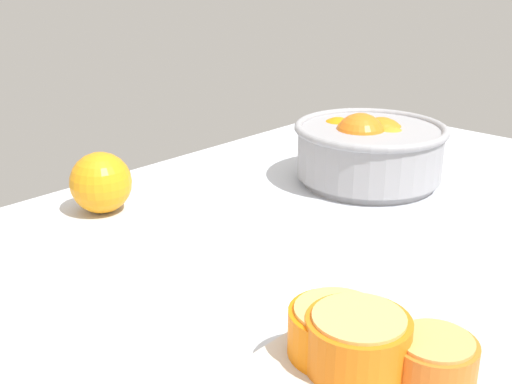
{
  "coord_description": "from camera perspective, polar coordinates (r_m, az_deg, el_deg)",
  "views": [
    {
      "loc": [
        -49.27,
        -41.68,
        33.7
      ],
      "look_at": [
        -1.35,
        3.17,
        8.95
      ],
      "focal_mm": 44.41,
      "sensor_mm": 36.0,
      "label": 1
    }
  ],
  "objects": [
    {
      "name": "orange_half_1",
      "position": [
        0.54,
        7.23,
        -12.31
      ],
      "size": [
        8.06,
        8.06,
        4.29
      ],
      "color": "orange",
      "rests_on": "cutting_board"
    },
    {
      "name": "fruit_bowl",
      "position": [
        1.0,
        10.14,
        3.8
      ],
      "size": [
        23.47,
        23.47,
        11.14
      ],
      "color": "#99999E",
      "rests_on": "ground_plane"
    },
    {
      "name": "ground_plane",
      "position": [
        0.74,
        2.55,
        -7.97
      ],
      "size": [
        143.12,
        83.16,
        3.0
      ],
      "primitive_type": "cube",
      "color": "silver"
    },
    {
      "name": "loose_orange_0",
      "position": [
        0.89,
        -13.8,
        0.82
      ],
      "size": [
        8.49,
        8.49,
        8.49
      ],
      "primitive_type": "sphere",
      "color": "orange",
      "rests_on": "ground_plane"
    },
    {
      "name": "herb_sprig_1",
      "position": [
        1.18,
        15.1,
        3.45
      ],
      "size": [
        4.69,
        4.25,
        1.0
      ],
      "color": "#368932",
      "rests_on": "ground_plane"
    },
    {
      "name": "orange_half_0",
      "position": [
        0.53,
        15.74,
        -14.15
      ],
      "size": [
        6.8,
        6.8,
        3.34
      ],
      "color": "orange",
      "rests_on": "cutting_board"
    },
    {
      "name": "orange_half_2",
      "position": [
        0.53,
        9.13,
        -13.18
      ],
      "size": [
        8.49,
        8.49,
        4.73
      ],
      "color": "orange",
      "rests_on": "cutting_board"
    },
    {
      "name": "cutting_board",
      "position": [
        0.54,
        9.68,
        -16.35
      ],
      "size": [
        24.55,
        16.04,
        2.35
      ],
      "primitive_type": "cube",
      "rotation": [
        0.0,
        0.0,
        -0.0
      ],
      "color": "beige",
      "rests_on": "ground_plane"
    }
  ]
}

